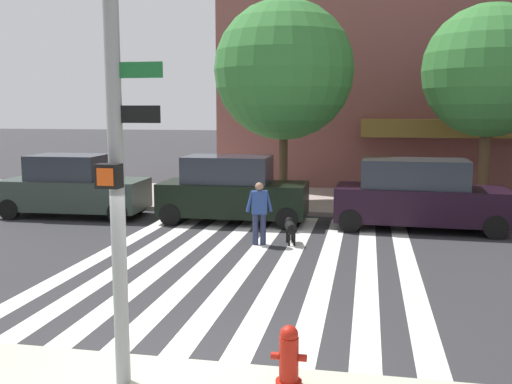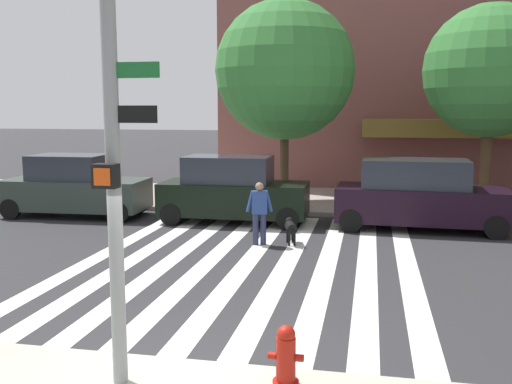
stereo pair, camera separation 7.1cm
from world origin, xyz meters
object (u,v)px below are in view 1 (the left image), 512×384
parked_car_behind_first (232,191)px  fire_hydrant (289,356)px  traffic_light_pole (113,108)px  pedestrian_dog_walker (259,210)px  parked_car_third_in_line (418,195)px  street_tree_middle (489,72)px  street_tree_nearest (284,70)px  dog_on_leash (291,227)px  parked_car_near_curb (73,187)px

parked_car_behind_first → fire_hydrant: bearing=-73.0°
traffic_light_pole → pedestrian_dog_walker: 8.57m
parked_car_third_in_line → street_tree_middle: street_tree_middle is taller
street_tree_nearest → dog_on_leash: size_ratio=7.29×
parked_car_behind_first → street_tree_nearest: bearing=68.5°
fire_hydrant → parked_car_behind_first: (-3.24, 10.61, 0.47)m
traffic_light_pole → parked_car_behind_first: 11.34m
traffic_light_pole → pedestrian_dog_walker: size_ratio=3.54×
parked_car_near_curb → parked_car_third_in_line: bearing=0.0°
fire_hydrant → parked_car_near_curb: bearing=129.0°
fire_hydrant → parked_car_near_curb: size_ratio=0.16×
pedestrian_dog_walker → traffic_light_pole: bearing=-91.2°
parked_car_near_curb → street_tree_middle: (13.26, 2.93, 3.76)m
fire_hydrant → parked_car_behind_first: bearing=107.0°
parked_car_third_in_line → street_tree_middle: 5.26m
traffic_light_pole → parked_car_near_curb: bearing=120.9°
fire_hydrant → pedestrian_dog_walker: (-1.84, 7.79, 0.41)m
parked_car_third_in_line → dog_on_leash: 4.31m
parked_car_third_in_line → street_tree_nearest: 6.56m
pedestrian_dog_walker → parked_car_third_in_line: bearing=33.9°
parked_car_near_curb → street_tree_middle: street_tree_middle is taller
fire_hydrant → pedestrian_dog_walker: pedestrian_dog_walker is taller
fire_hydrant → parked_car_near_curb: parked_car_near_curb is taller
traffic_light_pole → parked_car_near_curb: traffic_light_pole is taller
street_tree_nearest → pedestrian_dog_walker: size_ratio=4.34×
parked_car_third_in_line → pedestrian_dog_walker: (-4.20, -2.82, -0.08)m
parked_car_near_curb → parked_car_third_in_line: size_ratio=0.95×
parked_car_near_curb → parked_car_behind_first: (5.35, 0.00, 0.04)m
pedestrian_dog_walker → dog_on_leash: size_ratio=1.68×
street_tree_middle → parked_car_third_in_line: bearing=-128.3°
parked_car_near_curb → street_tree_middle: 14.09m
parked_car_behind_first → pedestrian_dog_walker: parked_car_behind_first is taller
street_tree_middle → pedestrian_dog_walker: size_ratio=4.11×
parked_car_behind_first → parked_car_third_in_line: bearing=0.0°
traffic_light_pole → fire_hydrant: bearing=10.4°
parked_car_near_curb → parked_car_behind_first: bearing=0.0°
fire_hydrant → street_tree_middle: bearing=71.0°
parked_car_behind_first → parked_car_third_in_line: parked_car_behind_first is taller
parked_car_third_in_line → parked_car_near_curb: bearing=-180.0°
street_tree_nearest → street_tree_middle: size_ratio=1.06×
fire_hydrant → dog_on_leash: 8.12m
parked_car_near_curb → dog_on_leash: 7.97m
pedestrian_dog_walker → street_tree_middle: bearing=41.4°
parked_car_third_in_line → street_tree_middle: (2.32, 2.93, 3.70)m
pedestrian_dog_walker → street_tree_nearest: bearing=92.3°
parked_car_third_in_line → dog_on_leash: parked_car_third_in_line is taller
parked_car_behind_first → street_tree_middle: bearing=20.3°
parked_car_near_curb → dog_on_leash: bearing=-18.8°
street_tree_nearest → dog_on_leash: bearing=-79.6°
parked_car_near_curb → street_tree_nearest: (6.52, 2.97, 3.88)m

